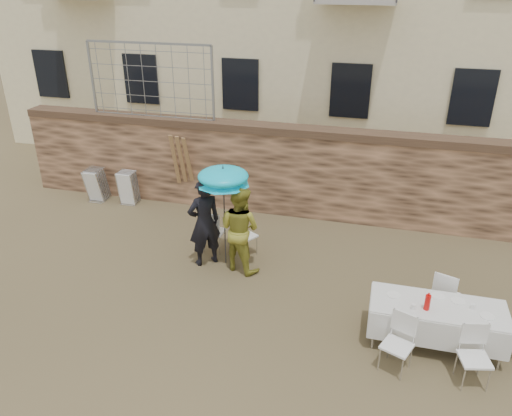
% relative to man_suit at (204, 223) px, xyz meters
% --- Properties ---
extents(ground, '(80.00, 80.00, 0.00)m').
position_rel_man_suit_xyz_m(ground, '(0.68, -2.18, -0.95)').
color(ground, brown).
rests_on(ground, ground).
extents(stone_wall, '(13.00, 0.50, 2.20)m').
position_rel_man_suit_xyz_m(stone_wall, '(0.68, 2.82, 0.15)').
color(stone_wall, brown).
rests_on(stone_wall, ground).
extents(chain_link_fence, '(3.20, 0.06, 1.80)m').
position_rel_man_suit_xyz_m(chain_link_fence, '(-2.32, 2.82, 2.15)').
color(chain_link_fence, gray).
rests_on(chain_link_fence, stone_wall).
extents(man_suit, '(0.81, 0.80, 1.89)m').
position_rel_man_suit_xyz_m(man_suit, '(0.00, 0.00, 0.00)').
color(man_suit, black).
rests_on(man_suit, ground).
extents(woman_dress, '(1.07, 0.96, 1.82)m').
position_rel_man_suit_xyz_m(woman_dress, '(0.75, 0.00, -0.03)').
color(woman_dress, gold).
rests_on(woman_dress, ground).
extents(umbrella, '(1.04, 1.04, 2.01)m').
position_rel_man_suit_xyz_m(umbrella, '(0.40, 0.10, 0.95)').
color(umbrella, '#3F3F44').
rests_on(umbrella, ground).
extents(couple_chair_left, '(0.49, 0.49, 0.96)m').
position_rel_man_suit_xyz_m(couple_chair_left, '(0.00, 0.55, -0.47)').
color(couple_chair_left, white).
rests_on(couple_chair_left, ground).
extents(couple_chair_right, '(0.66, 0.66, 0.96)m').
position_rel_man_suit_xyz_m(couple_chair_right, '(0.70, 0.55, -0.47)').
color(couple_chair_right, white).
rests_on(couple_chair_right, ground).
extents(banquet_table, '(2.10, 0.85, 0.78)m').
position_rel_man_suit_xyz_m(banquet_table, '(4.46, -1.43, -0.21)').
color(banquet_table, silver).
rests_on(banquet_table, ground).
extents(soda_bottle, '(0.09, 0.09, 0.26)m').
position_rel_man_suit_xyz_m(soda_bottle, '(4.26, -1.58, -0.04)').
color(soda_bottle, red).
rests_on(soda_bottle, banquet_table).
extents(table_chair_front_left, '(0.63, 0.63, 0.96)m').
position_rel_man_suit_xyz_m(table_chair_front_left, '(3.86, -2.18, -0.47)').
color(table_chair_front_left, white).
rests_on(table_chair_front_left, ground).
extents(table_chair_front_right, '(0.58, 0.58, 0.96)m').
position_rel_man_suit_xyz_m(table_chair_front_right, '(4.96, -2.18, -0.47)').
color(table_chair_front_right, white).
rests_on(table_chair_front_right, ground).
extents(table_chair_back, '(0.61, 0.61, 0.96)m').
position_rel_man_suit_xyz_m(table_chair_back, '(4.66, -0.63, -0.47)').
color(table_chair_back, white).
rests_on(table_chair_back, ground).
extents(chair_stack_left, '(0.46, 0.55, 0.92)m').
position_rel_man_suit_xyz_m(chair_stack_left, '(-3.85, 2.41, -0.49)').
color(chair_stack_left, white).
rests_on(chair_stack_left, ground).
extents(chair_stack_right, '(0.46, 0.47, 0.92)m').
position_rel_man_suit_xyz_m(chair_stack_right, '(-2.95, 2.41, -0.49)').
color(chair_stack_right, white).
rests_on(chair_stack_right, ground).
extents(wood_planks, '(0.70, 0.20, 2.00)m').
position_rel_man_suit_xyz_m(wood_planks, '(-1.35, 2.48, 0.05)').
color(wood_planks, '#A37749').
rests_on(wood_planks, ground).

